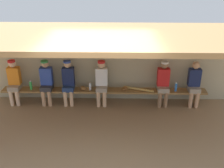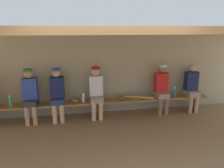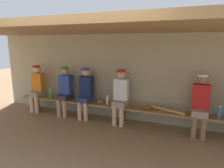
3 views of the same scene
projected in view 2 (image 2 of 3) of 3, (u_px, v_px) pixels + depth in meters
name	position (u px, v px, depth m)	size (l,w,h in m)	color
ground_plane	(108.00, 149.00, 4.04)	(24.00, 24.00, 0.00)	#8C6D4C
back_wall	(97.00, 73.00, 5.65)	(8.00, 0.20, 2.20)	tan
dugout_roof	(102.00, 30.00, 4.11)	(8.00, 2.80, 0.12)	#9E7547
bench	(99.00, 103.00, 5.41)	(6.00, 0.36, 0.46)	olive
player_rightmost	(30.00, 94.00, 5.04)	(0.34, 0.42, 1.34)	#333338
player_shirtless_tan	(57.00, 92.00, 5.15)	(0.34, 0.42, 1.34)	navy
player_in_red	(192.00, 86.00, 5.77)	(0.34, 0.42, 1.34)	gray
player_with_sunglasses	(162.00, 87.00, 5.62)	(0.34, 0.42, 1.34)	gray
player_in_white	(96.00, 90.00, 5.31)	(0.34, 0.42, 1.34)	gray
water_bottle_green	(10.00, 101.00, 4.97)	(0.07, 0.07, 0.27)	green
water_bottle_orange	(83.00, 98.00, 5.27)	(0.07, 0.07, 0.23)	silver
water_bottle_clear	(175.00, 92.00, 5.68)	(0.07, 0.07, 0.27)	blue
baseball_glove_worn	(75.00, 100.00, 5.29)	(0.24, 0.17, 0.09)	olive
baseball_glove_tan	(122.00, 98.00, 5.48)	(0.24, 0.17, 0.09)	brown
baseball_bat	(137.00, 97.00, 5.56)	(0.07, 0.07, 0.90)	tan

